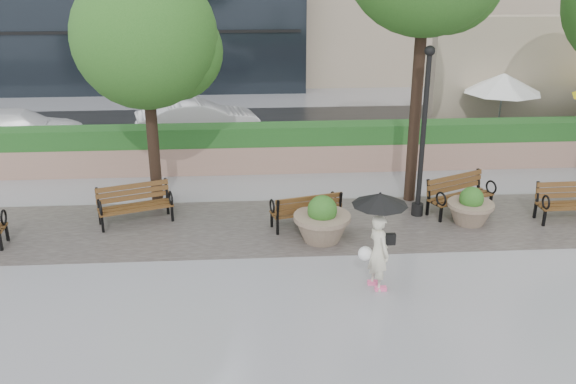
{
  "coord_description": "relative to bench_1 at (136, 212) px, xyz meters",
  "views": [
    {
      "loc": [
        -1.64,
        -10.66,
        6.21
      ],
      "look_at": [
        -0.77,
        2.38,
        1.1
      ],
      "focal_mm": 40.0,
      "sensor_mm": 36.0,
      "label": 1
    }
  ],
  "objects": [
    {
      "name": "bench_1",
      "position": [
        0.0,
        0.0,
        0.0
      ],
      "size": [
        1.81,
        1.18,
        0.91
      ],
      "rotation": [
        0.0,
        0.0,
        0.33
      ],
      "color": "#573919",
      "rests_on": "ground"
    },
    {
      "name": "bench_4",
      "position": [
        10.32,
        -0.56,
        0.0
      ],
      "size": [
        1.73,
        0.72,
        0.91
      ],
      "rotation": [
        0.0,
        0.0,
        0.02
      ],
      "color": "#573919",
      "rests_on": "ground"
    },
    {
      "name": "bench_2",
      "position": [
        3.97,
        -0.49,
        -0.02
      ],
      "size": [
        1.7,
        1.02,
        0.86
      ],
      "rotation": [
        0.0,
        0.0,
        3.4
      ],
      "color": "#573919",
      "rests_on": "ground"
    },
    {
      "name": "tree_0",
      "position": [
        0.52,
        1.19,
        3.8
      ],
      "size": [
        3.45,
        3.35,
        5.85
      ],
      "color": "black",
      "rests_on": "ground"
    },
    {
      "name": "lamppost",
      "position": [
        6.74,
        0.02,
        1.53
      ],
      "size": [
        0.28,
        0.28,
        4.08
      ],
      "color": "black",
      "rests_on": "ground"
    },
    {
      "name": "asphalt_street",
      "position": [
        4.29,
        7.59,
        -0.27
      ],
      "size": [
        40.0,
        7.0,
        0.0
      ],
      "primitive_type": "cube",
      "color": "black",
      "rests_on": "ground"
    },
    {
      "name": "pedestrian",
      "position": [
        5.06,
        -3.35,
        0.9
      ],
      "size": [
        1.05,
        1.05,
        1.92
      ],
      "rotation": [
        0.0,
        0.0,
        1.95
      ],
      "color": "beige",
      "rests_on": "ground"
    },
    {
      "name": "planter_left",
      "position": [
        4.26,
        -1.23,
        0.14
      ],
      "size": [
        1.26,
        1.26,
        1.06
      ],
      "color": "#7F6B56",
      "rests_on": "ground"
    },
    {
      "name": "bench_3",
      "position": [
        7.8,
        0.12,
        -0.0
      ],
      "size": [
        1.8,
        1.32,
        0.91
      ],
      "rotation": [
        0.0,
        0.0,
        0.44
      ],
      "color": "#573919",
      "rests_on": "ground"
    },
    {
      "name": "car_right",
      "position": [
        1.05,
        6.85,
        0.4
      ],
      "size": [
        4.3,
        2.34,
        1.34
      ],
      "primitive_type": "imported",
      "rotation": [
        0.0,
        0.0,
        1.81
      ],
      "color": "silver",
      "rests_on": "ground"
    },
    {
      "name": "car_left",
      "position": [
        -4.67,
        6.42,
        0.34
      ],
      "size": [
        4.39,
        2.29,
        1.21
      ],
      "primitive_type": "imported",
      "rotation": [
        0.0,
        0.0,
        1.72
      ],
      "color": "silver",
      "rests_on": "ground"
    },
    {
      "name": "patio_umb_white",
      "position": [
        10.86,
        5.73,
        1.72
      ],
      "size": [
        2.5,
        2.5,
        2.3
      ],
      "color": "black",
      "rests_on": "ground"
    },
    {
      "name": "hedge_wall",
      "position": [
        4.29,
        3.59,
        0.39
      ],
      "size": [
        24.0,
        0.8,
        1.35
      ],
      "color": "#936E5E",
      "rests_on": "ground"
    },
    {
      "name": "planter_right",
      "position": [
        7.84,
        -0.54,
        0.08
      ],
      "size": [
        1.08,
        1.08,
        0.91
      ],
      "color": "#7F6B56",
      "rests_on": "ground"
    },
    {
      "name": "ground",
      "position": [
        4.29,
        -3.41,
        -0.27
      ],
      "size": [
        100.0,
        100.0,
        0.0
      ],
      "primitive_type": "plane",
      "color": "gray",
      "rests_on": "ground"
    },
    {
      "name": "cobble_strip",
      "position": [
        4.29,
        -0.41,
        -0.27
      ],
      "size": [
        28.0,
        3.2,
        0.01
      ],
      "primitive_type": "cube",
      "color": "#383330",
      "rests_on": "ground"
    }
  ]
}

